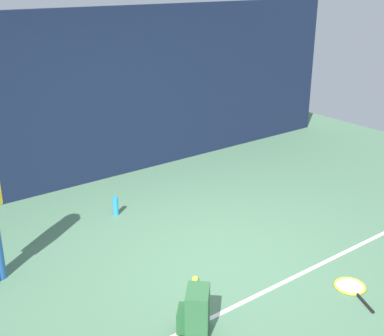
{
  "coord_description": "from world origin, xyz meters",
  "views": [
    {
      "loc": [
        -3.22,
        -3.85,
        3.03
      ],
      "look_at": [
        0.0,
        0.4,
        1.0
      ],
      "focal_mm": 47.86,
      "sensor_mm": 36.0,
      "label": 1
    }
  ],
  "objects_px": {
    "backpack": "(196,312)",
    "water_bottle": "(116,206)",
    "tennis_ball_near_player": "(195,279)",
    "tennis_racket": "(351,288)"
  },
  "relations": [
    {
      "from": "tennis_racket",
      "to": "backpack",
      "type": "bearing_deg",
      "value": 100.56
    },
    {
      "from": "backpack",
      "to": "water_bottle",
      "type": "relative_size",
      "value": 1.69
    },
    {
      "from": "backpack",
      "to": "tennis_ball_near_player",
      "type": "distance_m",
      "value": 0.83
    },
    {
      "from": "backpack",
      "to": "water_bottle",
      "type": "distance_m",
      "value": 2.62
    },
    {
      "from": "tennis_racket",
      "to": "tennis_ball_near_player",
      "type": "distance_m",
      "value": 1.61
    },
    {
      "from": "tennis_racket",
      "to": "water_bottle",
      "type": "xyz_separation_m",
      "value": [
        -1.07,
        2.98,
        0.12
      ]
    },
    {
      "from": "tennis_ball_near_player",
      "to": "water_bottle",
      "type": "xyz_separation_m",
      "value": [
        0.13,
        1.9,
        0.1
      ]
    },
    {
      "from": "tennis_racket",
      "to": "water_bottle",
      "type": "bearing_deg",
      "value": 44.68
    },
    {
      "from": "backpack",
      "to": "water_bottle",
      "type": "xyz_separation_m",
      "value": [
        0.61,
        2.55,
        -0.08
      ]
    },
    {
      "from": "tennis_racket",
      "to": "water_bottle",
      "type": "relative_size",
      "value": 2.42
    }
  ]
}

